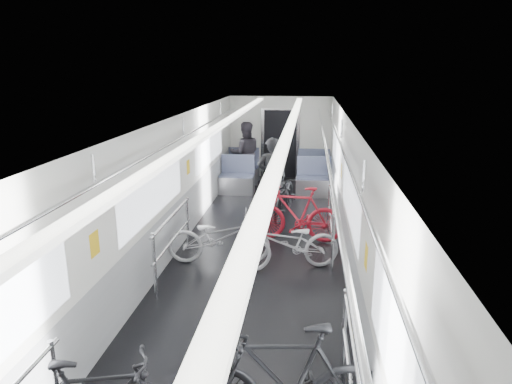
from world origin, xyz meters
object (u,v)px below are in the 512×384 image
person_standing (272,177)px  bike_left_far (219,237)px  person_seated (245,153)px  bike_right_mid (288,244)px  bike_right_near (285,380)px  bike_aisle (285,195)px  bike_right_far (296,214)px

person_standing → bike_left_far: bearing=66.1°
person_seated → bike_right_mid: bearing=91.6°
bike_right_near → bike_right_mid: (-0.14, 3.48, -0.10)m
bike_right_mid → bike_aisle: 2.78m
bike_left_far → bike_aisle: (0.97, 2.62, 0.04)m
bike_left_far → bike_right_far: bearing=-54.6°
bike_aisle → bike_right_near: bearing=-78.8°
bike_aisle → person_standing: person_standing is taller
bike_left_far → bike_right_far: 1.72m
bike_right_mid → bike_right_near: bearing=-14.4°
bike_right_mid → person_seated: size_ratio=0.98×
bike_right_near → bike_right_far: (-0.05, 4.79, -0.02)m
person_standing → person_seated: person_seated is taller
bike_right_far → person_seated: size_ratio=1.02×
bike_left_far → bike_right_near: (1.32, -3.63, 0.10)m
bike_right_mid → person_standing: bearing=173.6°
person_seated → person_standing: bearing=96.5°
bike_right_mid → bike_right_far: bearing=159.8°
person_standing → person_seated: 2.85m
bike_right_mid → person_seated: person_seated is taller
bike_right_near → bike_right_mid: size_ratio=1.07×
bike_right_near → person_standing: 6.39m
bike_right_far → person_seated: 4.53m
person_seated → bike_right_near: bearing=86.8°
bike_right_mid → bike_aisle: bearing=167.9°
bike_left_far → person_seated: size_ratio=0.98×
bike_right_near → bike_right_far: bearing=173.6°
bike_left_far → bike_aisle: bearing=-27.4°
bike_left_far → person_standing: (0.67, 2.72, 0.42)m
person_standing → bike_right_near: bearing=85.8°
bike_left_far → bike_right_mid: bearing=-104.4°
bike_right_mid → person_seated: bearing=178.4°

